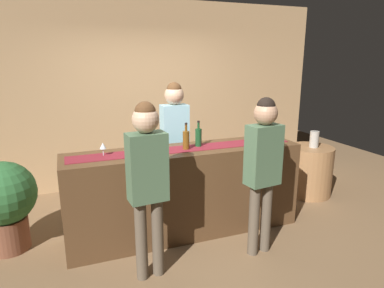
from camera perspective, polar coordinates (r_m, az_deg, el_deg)
ground_plane at (r=4.18m, az=-1.05°, el=-14.52°), size 10.00×10.00×0.00m
back_wall at (r=5.51m, az=-7.93°, el=8.32°), size 6.00×0.12×2.90m
bar_counter at (r=3.95m, az=-1.09°, el=-8.01°), size 2.70×0.60×1.02m
counter_runner_cloth at (r=3.79m, az=-1.12°, el=-0.80°), size 2.56×0.28×0.01m
wine_bottle_green at (r=3.86m, az=1.10°, el=1.20°), size 0.07×0.07×0.30m
wine_bottle_amber at (r=3.74m, az=-0.97°, el=0.75°), size 0.07×0.07×0.30m
wine_glass_near_customer at (r=4.27m, az=11.75°, el=2.06°), size 0.07×0.07×0.14m
wine_glass_mid_counter at (r=3.61m, az=-14.86°, el=-0.36°), size 0.07×0.07×0.14m
bartender at (r=4.33m, az=-2.96°, el=1.76°), size 0.34×0.24×1.73m
customer_sipping at (r=3.44m, az=11.96°, el=-2.82°), size 0.36×0.24×1.65m
customer_browsing at (r=3.00m, az=-7.58°, el=-5.02°), size 0.36×0.23×1.67m
round_side_table at (r=5.38m, az=19.18°, el=-4.28°), size 0.68×0.68×0.74m
vase_on_side_table at (r=5.25m, az=20.01°, el=0.76°), size 0.13×0.13×0.24m
potted_plant_tall at (r=4.09m, az=-29.27°, el=-8.33°), size 0.67×0.67×0.98m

